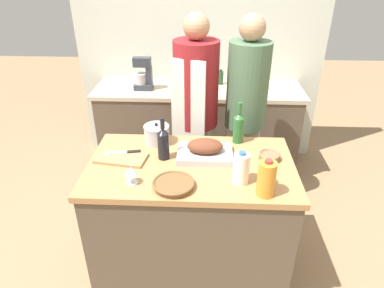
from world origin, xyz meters
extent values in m
plane|color=#9E7A56|center=(0.00, 0.00, 0.00)|extent=(12.00, 12.00, 0.00)
cube|color=brown|center=(0.00, 0.00, 0.44)|extent=(1.29, 0.75, 0.88)
cube|color=#B27F4C|center=(0.00, 0.00, 0.90)|extent=(1.32, 0.77, 0.04)
cube|color=brown|center=(0.00, 1.44, 0.44)|extent=(2.04, 0.58, 0.87)
cube|color=beige|center=(0.00, 1.44, 0.89)|extent=(2.10, 0.60, 0.04)
cube|color=silver|center=(0.00, 1.79, 1.27)|extent=(2.60, 0.10, 2.55)
cube|color=#BCBCC1|center=(0.09, 0.09, 0.95)|extent=(0.36, 0.26, 0.04)
ellipsoid|color=brown|center=(0.09, 0.09, 1.01)|extent=(0.24, 0.16, 0.09)
cylinder|color=brown|center=(-0.09, -0.26, 0.94)|extent=(0.23, 0.23, 0.03)
torus|color=brown|center=(-0.09, -0.26, 0.95)|extent=(0.25, 0.25, 0.01)
cube|color=#AD7F51|center=(-0.46, 0.03, 0.93)|extent=(0.35, 0.22, 0.02)
cylinder|color=#B7B7BC|center=(-0.26, 0.27, 0.98)|extent=(0.17, 0.17, 0.12)
cylinder|color=#B7B7BC|center=(-0.26, 0.27, 1.05)|extent=(0.18, 0.18, 0.01)
sphere|color=black|center=(-0.26, 0.27, 1.06)|extent=(0.02, 0.02, 0.02)
cylinder|color=#846647|center=(0.51, 0.08, 0.94)|extent=(0.13, 0.13, 0.04)
torus|color=#846647|center=(0.51, 0.08, 0.96)|extent=(0.14, 0.14, 0.02)
cylinder|color=orange|center=(0.43, -0.30, 1.03)|extent=(0.10, 0.10, 0.21)
cylinder|color=red|center=(0.43, -0.30, 1.14)|extent=(0.04, 0.04, 0.02)
cylinder|color=white|center=(0.30, -0.19, 1.02)|extent=(0.10, 0.10, 0.19)
cylinder|color=#3360B2|center=(0.30, -0.19, 1.12)|extent=(0.04, 0.04, 0.02)
cylinder|color=#28662D|center=(0.32, 0.31, 1.02)|extent=(0.07, 0.07, 0.19)
cone|color=#28662D|center=(0.32, 0.31, 1.13)|extent=(0.07, 0.07, 0.04)
cylinder|color=#28662D|center=(0.32, 0.31, 1.18)|extent=(0.03, 0.03, 0.08)
cylinder|color=black|center=(-0.18, 0.06, 1.01)|extent=(0.08, 0.08, 0.18)
cone|color=black|center=(-0.18, 0.06, 1.12)|extent=(0.08, 0.08, 0.03)
cylinder|color=black|center=(-0.18, 0.06, 1.18)|extent=(0.03, 0.03, 0.08)
cylinder|color=silver|center=(0.46, -0.19, 0.93)|extent=(0.07, 0.07, 0.00)
cylinder|color=silver|center=(0.46, -0.19, 0.95)|extent=(0.01, 0.01, 0.05)
cone|color=silver|center=(0.46, -0.19, 1.01)|extent=(0.08, 0.08, 0.05)
cylinder|color=silver|center=(-0.34, -0.23, 0.93)|extent=(0.07, 0.07, 0.00)
cylinder|color=silver|center=(-0.34, -0.23, 0.95)|extent=(0.01, 0.01, 0.05)
cone|color=silver|center=(-0.34, -0.23, 1.01)|extent=(0.08, 0.08, 0.05)
cube|color=#B7B7BC|center=(-0.51, 0.08, 0.94)|extent=(0.15, 0.06, 0.01)
cube|color=black|center=(-0.39, 0.10, 0.94)|extent=(0.09, 0.04, 0.01)
cube|color=#333842|center=(-0.55, 1.39, 0.94)|extent=(0.18, 0.14, 0.06)
cylinder|color=#B7B7BC|center=(-0.57, 1.39, 1.02)|extent=(0.13, 0.13, 0.10)
cube|color=#333842|center=(-0.48, 1.39, 1.06)|extent=(0.05, 0.08, 0.17)
cube|color=#333842|center=(-0.55, 1.39, 1.19)|extent=(0.17, 0.08, 0.09)
cylinder|color=#234C28|center=(0.22, 1.58, 0.98)|extent=(0.06, 0.06, 0.13)
cylinder|color=black|center=(0.22, 1.58, 1.06)|extent=(0.02, 0.02, 0.02)
cylinder|color=#332D28|center=(-0.07, 1.32, 1.01)|extent=(0.06, 0.06, 0.19)
cylinder|color=black|center=(-0.07, 1.32, 1.12)|extent=(0.03, 0.03, 0.02)
cube|color=beige|center=(0.00, 0.78, 0.42)|extent=(0.34, 0.29, 0.84)
cylinder|color=maroon|center=(0.00, 0.78, 1.18)|extent=(0.36, 0.36, 0.70)
sphere|color=tan|center=(0.00, 0.78, 1.63)|extent=(0.20, 0.20, 0.20)
cube|color=silver|center=(-0.06, 0.62, 0.99)|extent=(0.27, 0.11, 0.88)
cube|color=beige|center=(0.41, 0.77, 0.42)|extent=(0.30, 0.23, 0.83)
cylinder|color=#4C6B4C|center=(0.41, 0.77, 1.18)|extent=(0.33, 0.33, 0.70)
sphere|color=tan|center=(0.41, 0.77, 1.63)|extent=(0.20, 0.20, 0.20)
camera|label=1|loc=(0.10, -1.85, 2.10)|focal=32.00mm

